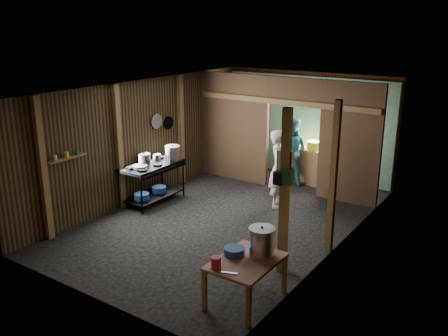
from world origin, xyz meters
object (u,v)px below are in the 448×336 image
Objects in this scene: stove_pot_large at (173,153)px; cook at (279,169)px; yellow_tub at (314,145)px; stock_pot at (262,243)px; pink_bucket at (216,263)px; prep_table at (246,281)px; gas_range at (152,183)px.

cook is at bearing 20.49° from stove_pot_large.
stove_pot_large is 1.01× the size of yellow_tub.
stock_pot is 3.56m from cook.
stove_pot_large reaches higher than pink_bucket.
stove_pot_large is at bearing 142.96° from prep_table.
cook is at bearing 111.22° from prep_table.
pink_bucket is (3.32, -3.09, -0.30)m from stove_pot_large.
gas_range is at bearing 153.16° from stock_pot.
yellow_tub is at bearing 53.51° from gas_range.
gas_range is at bearing 99.61° from cook.
stove_pot_large is 4.54m from pink_bucket.
stock_pot is 5.28m from yellow_tub.
pink_bucket is at bearing -36.46° from gas_range.
cook reaches higher than stove_pot_large.
prep_table is 3.18× the size of stove_pot_large.
stock_pot reaches higher than prep_table.
yellow_tub is 0.20× the size of cook.
stock_pot is 2.68× the size of pink_bucket.
prep_table is at bearing -30.30° from gas_range.
prep_table is 2.42× the size of stock_pot.
prep_table is at bearing -178.44° from cook.
pink_bucket is 5.84m from yellow_tub.
yellow_tub is (2.15, 2.63, -0.07)m from stove_pot_large.
yellow_tub is (-1.39, 5.30, 0.63)m from prep_table.
cook is at bearing -88.80° from yellow_tub.
stock_pot is at bearing -175.48° from cook.
prep_table is 4.49m from stove_pot_large.
pink_bucket is at bearing -42.87° from stove_pot_large.
stock_pot is at bearing -26.84° from gas_range.
cook reaches higher than gas_range.
prep_table is at bearing -113.89° from stock_pot.
pink_bucket is at bearing -117.60° from prep_table.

